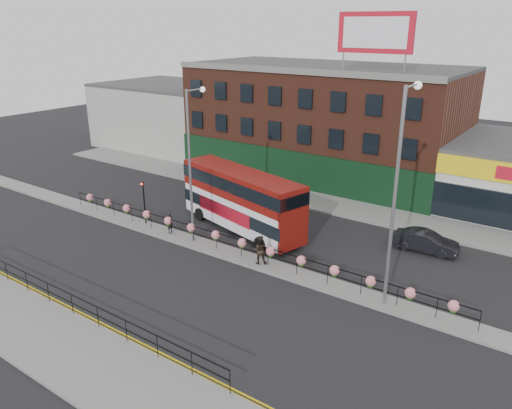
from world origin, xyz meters
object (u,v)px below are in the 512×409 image
Objects in this scene: pedestrian_a at (170,223)px; lamp_column_west at (192,153)px; car at (426,241)px; lamp_column_east at (398,180)px; pedestrian_b at (260,250)px; double_decker_bus at (242,195)px.

lamp_column_west is (2.09, 0.26, 5.15)m from pedestrian_a.
lamp_column_east is (0.36, -7.58, 6.10)m from car.
lamp_column_west is (-13.21, -7.29, 5.39)m from car.
lamp_column_east is (7.93, 0.26, 5.72)m from pedestrian_b.
car is 0.37× the size of lamp_column_east.
car is 17.06m from pedestrian_a.
double_decker_bus is 4.93m from lamp_column_west.
lamp_column_east is at bearing -100.22° from pedestrian_a.
double_decker_bus is 13.24m from lamp_column_east.
pedestrian_b is at bearing -178.15° from lamp_column_east.
double_decker_bus is 1.10× the size of lamp_column_west.
double_decker_bus is at bearing -55.74° from pedestrian_a.
lamp_column_east is (13.57, -0.28, 0.71)m from lamp_column_west.
pedestrian_b reaches higher than car.
pedestrian_a is at bearing 179.91° from lamp_column_east.
pedestrian_b is at bearing 131.79° from car.
lamp_column_west reaches higher than pedestrian_a.
car is 2.74× the size of pedestrian_a.
pedestrian_a is 0.84× the size of pedestrian_b.
double_decker_bus is at bearing -76.23° from pedestrian_b.
lamp_column_west is at bearing -114.66° from double_decker_bus.
pedestrian_a is at bearing -135.62° from double_decker_bus.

